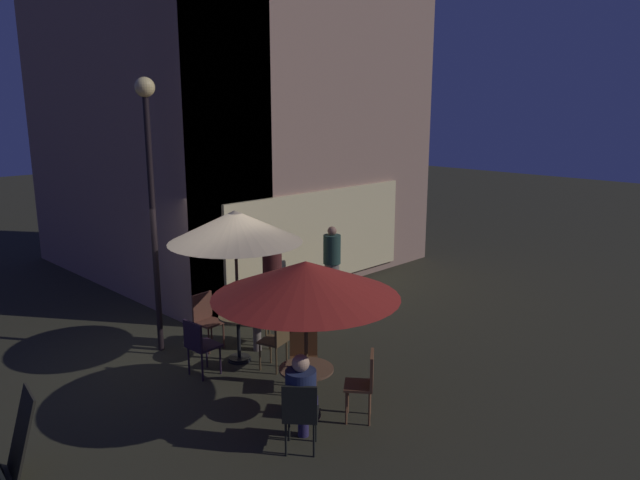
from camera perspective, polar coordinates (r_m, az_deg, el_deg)
name	(u,v)px	position (r m, az deg, el deg)	size (l,w,h in m)	color
ground_plane	(187,359)	(10.44, -12.66, -11.08)	(60.00, 60.00, 0.00)	#2E2C1E
cafe_building	(216,83)	(14.36, -9.96, 14.61)	(7.64, 7.65, 9.34)	#9B7765
street_lamp_near_corner	(150,169)	(10.14, -16.00, 6.59)	(0.32, 0.32, 4.61)	black
menu_sandwich_board	(4,439)	(7.90, -28.07, -16.49)	(0.75, 0.65, 0.98)	black
cafe_table_0	(238,330)	(10.04, -7.82, -8.53)	(0.65, 0.65, 0.79)	black
cafe_table_1	(306,381)	(8.28, -1.32, -13.35)	(0.74, 0.74, 0.71)	black
patio_umbrella_0	(235,227)	(9.55, -8.14, 1.25)	(2.15, 2.15, 2.55)	black
patio_umbrella_1	(306,280)	(7.75, -1.38, -3.82)	(2.49, 2.49, 2.20)	black
cafe_chair_0	(270,314)	(10.68, -4.79, -7.08)	(0.46, 0.46, 0.92)	brown
cafe_chair_1	(206,316)	(10.63, -10.89, -7.14)	(0.44, 0.44, 0.98)	brown
cafe_chair_2	(199,342)	(9.58, -11.55, -9.60)	(0.46, 0.46, 0.92)	black
cafe_chair_3	(278,336)	(9.62, -4.07, -9.18)	(0.48, 0.48, 0.96)	brown
cafe_chair_4	(300,411)	(7.48, -1.90, -16.09)	(0.60, 0.60, 0.94)	black
cafe_chair_5	(365,380)	(8.19, 4.36, -13.20)	(0.54, 0.54, 0.97)	brown
cafe_chair_6	(304,353)	(9.02, -1.56, -10.74)	(0.59, 0.59, 0.96)	#502E18
patron_seated_0	(265,308)	(10.52, -5.26, -6.47)	(0.54, 0.42, 1.24)	gray
patron_seated_1	(301,394)	(7.53, -1.81, -14.55)	(0.56, 0.54, 1.26)	#2A244F
patron_standing_2	(273,285)	(11.38, -4.57, -4.32)	(0.37, 0.37, 1.65)	#363E2C
patron_standing_3	(332,267)	(12.44, 1.15, -2.59)	(0.36, 0.36, 1.73)	gray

